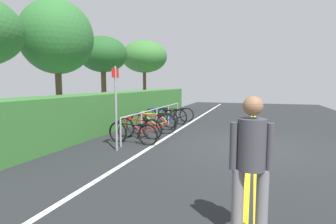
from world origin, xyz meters
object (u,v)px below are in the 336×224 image
at_px(bicycle_1, 139,128).
at_px(bicycle_3, 153,121).
at_px(bicycle_2, 151,124).
at_px(bike_rack, 157,114).
at_px(bicycle_4, 161,118).
at_px(tree_far_right, 103,55).
at_px(bicycle_5, 171,116).
at_px(tree_extra, 144,57).
at_px(tree_mid, 57,38).
at_px(pedestrian, 251,158).
at_px(bicycle_0, 133,133).
at_px(bicycle_6, 176,115).
at_px(sign_post_near, 116,100).

distance_m(bicycle_1, bicycle_3, 1.66).
height_order(bicycle_1, bicycle_2, bicycle_2).
height_order(bike_rack, bicycle_4, bike_rack).
relative_size(bike_rack, tree_far_right, 1.42).
distance_m(bicycle_5, tree_extra, 7.26).
xyz_separation_m(bike_rack, tree_mid, (-1.72, 3.15, 2.81)).
relative_size(bicycle_2, tree_extra, 0.38).
relative_size(bicycle_4, pedestrian, 1.02).
bearing_deg(bicycle_3, bicycle_0, -173.46).
xyz_separation_m(bicycle_2, bicycle_4, (1.67, 0.23, 0.01)).
height_order(bicycle_0, bicycle_6, bicycle_6).
distance_m(bicycle_3, tree_extra, 8.63).
distance_m(bike_rack, sign_post_near, 3.50).
bearing_deg(sign_post_near, tree_mid, 62.41).
relative_size(bicycle_6, sign_post_near, 0.75).
height_order(bike_rack, tree_extra, tree_extra).
relative_size(bicycle_3, pedestrian, 1.06).
xyz_separation_m(bicycle_1, bicycle_5, (3.47, -0.04, 0.00)).
bearing_deg(tree_far_right, tree_mid, -169.33).
relative_size(bicycle_1, pedestrian, 1.01).
bearing_deg(tree_extra, bicycle_1, -158.42).
bearing_deg(bicycle_1, tree_mid, 89.93).
distance_m(bike_rack, bicycle_4, 0.86).
bearing_deg(bicycle_5, bicycle_4, 169.87).
bearing_deg(bicycle_2, bicycle_0, -178.52).
height_order(bicycle_4, bicycle_5, bicycle_4).
height_order(bike_rack, bicycle_5, bike_rack).
xyz_separation_m(bicycle_1, bicycle_4, (2.54, 0.12, 0.04)).
relative_size(tree_mid, tree_extra, 1.02).
bearing_deg(bicycle_2, bicycle_6, 0.58).
bearing_deg(tree_far_right, bicycle_0, -141.63).
height_order(bicycle_3, bicycle_4, bicycle_4).
relative_size(pedestrian, tree_far_right, 0.40).
height_order(sign_post_near, tree_mid, tree_mid).
relative_size(bicycle_5, sign_post_near, 0.73).
bearing_deg(tree_extra, tree_far_right, 174.09).
relative_size(bike_rack, pedestrian, 3.59).
distance_m(bicycle_0, bicycle_3, 2.45).
bearing_deg(bicycle_6, tree_far_right, 86.05).
height_order(bicycle_5, pedestrian, pedestrian).
bearing_deg(pedestrian, bicycle_4, 26.64).
distance_m(bicycle_2, bicycle_3, 0.82).
distance_m(bicycle_1, bicycle_5, 3.47).
xyz_separation_m(pedestrian, tree_mid, (4.90, 6.75, 2.47)).
bearing_deg(bicycle_6, bicycle_4, 172.87).
height_order(bicycle_1, bicycle_3, bicycle_3).
bearing_deg(bicycle_5, tree_mid, 137.40).
bearing_deg(bicycle_0, bicycle_6, 0.88).
relative_size(bicycle_5, tree_far_right, 0.39).
distance_m(bicycle_6, sign_post_near, 5.93).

